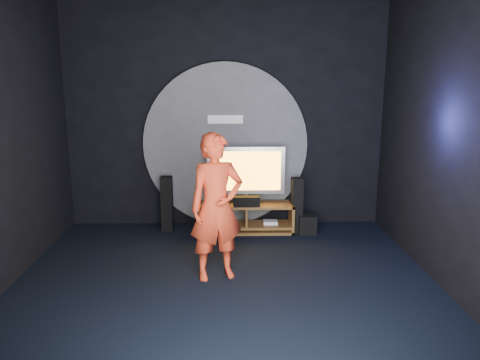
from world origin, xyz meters
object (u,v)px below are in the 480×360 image
object	(u,v)px
media_console	(246,219)
subwoofer	(307,224)
player	(217,207)
tv	(246,172)
tower_speaker_left	(167,204)
tower_speaker_right	(297,205)

from	to	relation	value
media_console	subwoofer	world-z (taller)	media_console
subwoofer	player	distance (m)	2.20
tv	media_console	bearing A→B (deg)	-84.18
media_console	player	bearing A→B (deg)	-104.00
tower_speaker_left	player	world-z (taller)	player
tower_speaker_left	tower_speaker_right	size ratio (longest dim) A/B	1.00
player	subwoofer	bearing A→B (deg)	32.17
tower_speaker_left	tower_speaker_right	xyz separation A→B (m)	(2.01, -0.14, 0.00)
media_console	player	distance (m)	1.86
tower_speaker_left	subwoofer	world-z (taller)	tower_speaker_left
subwoofer	player	world-z (taller)	player
media_console	player	size ratio (longest dim) A/B	0.83
subwoofer	player	bearing A→B (deg)	-130.62
tv	tower_speaker_right	xyz separation A→B (m)	(0.78, -0.12, -0.50)
media_console	tower_speaker_left	size ratio (longest dim) A/B	1.69
media_console	tv	size ratio (longest dim) A/B	1.22
player	media_console	bearing A→B (deg)	58.79
tower_speaker_left	subwoofer	size ratio (longest dim) A/B	2.91
tower_speaker_right	subwoofer	distance (m)	0.33
tv	subwoofer	distance (m)	1.23
subwoofer	tower_speaker_right	bearing A→B (deg)	161.96
tower_speaker_left	tv	bearing A→B (deg)	-0.84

